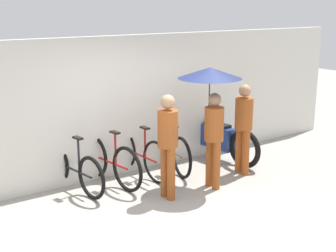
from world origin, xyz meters
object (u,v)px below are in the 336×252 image
at_px(pedestrian_trailing, 244,122).
at_px(motorcycle, 217,138).
at_px(pedestrian_center, 211,93).
at_px(parked_bicycle_2, 139,154).
at_px(pedestrian_leading, 168,139).
at_px(parked_bicycle_3, 170,149).
at_px(parked_bicycle_0, 73,169).
at_px(parked_bicycle_1, 110,161).

bearing_deg(pedestrian_trailing, motorcycle, 80.08).
relative_size(pedestrian_center, motorcycle, 0.93).
height_order(parked_bicycle_2, pedestrian_center, pedestrian_center).
bearing_deg(pedestrian_trailing, parked_bicycle_2, 148.63).
relative_size(pedestrian_leading, motorcycle, 0.77).
distance_m(parked_bicycle_2, parked_bicycle_3, 0.64).
xyz_separation_m(parked_bicycle_0, parked_bicycle_3, (1.90, -0.08, 0.02)).
distance_m(parked_bicycle_3, motorcycle, 1.12).
distance_m(parked_bicycle_1, motorcycle, 2.39).
bearing_deg(pedestrian_center, pedestrian_leading, -177.31).
xyz_separation_m(parked_bicycle_3, motorcycle, (1.12, -0.03, 0.03)).
xyz_separation_m(parked_bicycle_2, pedestrian_leading, (-0.17, -1.15, 0.59)).
relative_size(parked_bicycle_0, pedestrian_center, 0.86).
bearing_deg(motorcycle, parked_bicycle_3, 83.01).
bearing_deg(parked_bicycle_0, pedestrian_leading, -145.45).
relative_size(parked_bicycle_2, pedestrian_center, 0.88).
xyz_separation_m(parked_bicycle_1, pedestrian_center, (1.34, -1.05, 1.21)).
relative_size(parked_bicycle_1, pedestrian_trailing, 1.05).
height_order(parked_bicycle_0, pedestrian_trailing, pedestrian_trailing).
bearing_deg(parked_bicycle_3, motorcycle, -80.37).
bearing_deg(pedestrian_center, parked_bicycle_0, 150.73).
bearing_deg(parked_bicycle_0, pedestrian_trailing, -118.15).
xyz_separation_m(pedestrian_center, motorcycle, (1.05, 1.03, -1.19)).
distance_m(parked_bicycle_3, pedestrian_trailing, 1.45).
bearing_deg(pedestrian_center, pedestrian_trailing, 8.70).
xyz_separation_m(pedestrian_leading, pedestrian_center, (0.88, 0.03, 0.63)).
bearing_deg(parked_bicycle_3, parked_bicycle_1, 101.68).
bearing_deg(motorcycle, parked_bicycle_0, 82.48).
xyz_separation_m(parked_bicycle_1, parked_bicycle_3, (1.27, 0.01, -0.01)).
relative_size(parked_bicycle_3, pedestrian_leading, 1.04).
xyz_separation_m(parked_bicycle_3, pedestrian_leading, (-0.81, -1.09, 0.59)).
relative_size(pedestrian_trailing, motorcycle, 0.76).
bearing_deg(parked_bicycle_2, parked_bicycle_1, 93.57).
relative_size(parked_bicycle_0, motorcycle, 0.80).
distance_m(parked_bicycle_3, pedestrian_leading, 1.48).
distance_m(parked_bicycle_3, pedestrian_center, 1.62).
bearing_deg(pedestrian_leading, parked_bicycle_0, 132.92).
height_order(parked_bicycle_0, pedestrian_leading, pedestrian_leading).
bearing_deg(parked_bicycle_0, motorcycle, -100.59).
bearing_deg(parked_bicycle_0, pedestrian_center, -128.53).
bearing_deg(parked_bicycle_3, pedestrian_center, -165.06).
bearing_deg(parked_bicycle_1, motorcycle, -98.04).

